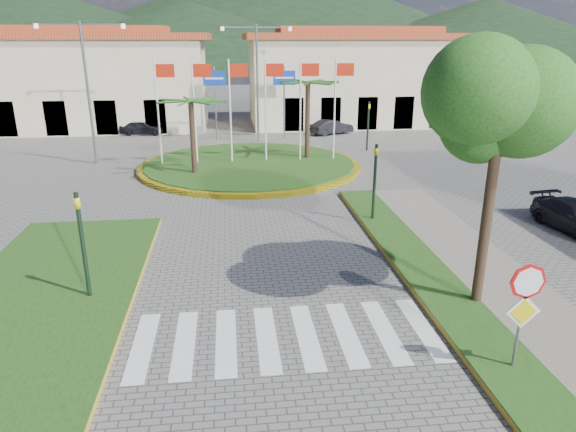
{
  "coord_description": "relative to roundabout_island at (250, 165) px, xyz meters",
  "views": [
    {
      "loc": [
        -1.15,
        -7.0,
        6.99
      ],
      "look_at": [
        0.6,
        8.0,
        1.79
      ],
      "focal_mm": 32.0,
      "sensor_mm": 36.0,
      "label": 1
    }
  ],
  "objects": [
    {
      "name": "building_left",
      "position": [
        -14.0,
        16.0,
        3.73
      ],
      "size": [
        23.32,
        9.54,
        8.05
      ],
      "color": "beige",
      "rests_on": "ground"
    },
    {
      "name": "median_left",
      "position": [
        -6.5,
        -16.0,
        -0.08
      ],
      "size": [
        5.0,
        14.0,
        0.18
      ],
      "primitive_type": "cube",
      "color": "#1B4112",
      "rests_on": "ground"
    },
    {
      "name": "street_lamp_west",
      "position": [
        -9.0,
        2.0,
        4.32
      ],
      "size": [
        4.8,
        0.16,
        8.0
      ],
      "color": "slate",
      "rests_on": "ground"
    },
    {
      "name": "white_van",
      "position": [
        -13.65,
        14.36,
        0.46
      ],
      "size": [
        4.75,
        2.55,
        1.27
      ],
      "primitive_type": "imported",
      "rotation": [
        0.0,
        0.0,
        1.67
      ],
      "color": "silver",
      "rests_on": "ground"
    },
    {
      "name": "traffic_light_far",
      "position": [
        8.0,
        4.0,
        1.77
      ],
      "size": [
        0.18,
        0.15,
        3.2
      ],
      "color": "black",
      "rests_on": "ground"
    },
    {
      "name": "deciduous_tree",
      "position": [
        5.5,
        -17.0,
        5.0
      ],
      "size": [
        3.6,
        3.6,
        6.8
      ],
      "color": "black",
      "rests_on": "ground"
    },
    {
      "name": "hill_far_west",
      "position": [
        -55.0,
        118.0,
        10.83
      ],
      "size": [
        140.0,
        140.0,
        22.0
      ],
      "primitive_type": "cone",
      "color": "black",
      "rests_on": "ground"
    },
    {
      "name": "building_right",
      "position": [
        10.0,
        16.0,
        3.73
      ],
      "size": [
        19.08,
        9.54,
        8.05
      ],
      "color": "beige",
      "rests_on": "ground"
    },
    {
      "name": "traffic_light_left",
      "position": [
        -5.2,
        -15.5,
        1.77
      ],
      "size": [
        0.15,
        0.18,
        3.2
      ],
      "color": "black",
      "rests_on": "ground"
    },
    {
      "name": "crosswalk",
      "position": [
        -0.0,
        -18.0,
        -0.17
      ],
      "size": [
        8.0,
        3.0,
        0.01
      ],
      "primitive_type": "cube",
      "color": "silver",
      "rests_on": "ground"
    },
    {
      "name": "verge_right",
      "position": [
        4.8,
        -20.0,
        -0.08
      ],
      "size": [
        1.6,
        28.0,
        0.18
      ],
      "primitive_type": "cube",
      "color": "#1B4112",
      "rests_on": "ground"
    },
    {
      "name": "direction_sign_west",
      "position": [
        -2.0,
        8.97,
        3.36
      ],
      "size": [
        1.6,
        0.14,
        5.2
      ],
      "color": "slate",
      "rests_on": "ground"
    },
    {
      "name": "hill_far_mid",
      "position": [
        15.0,
        138.0,
        14.83
      ],
      "size": [
        180.0,
        180.0,
        30.0
      ],
      "primitive_type": "cone",
      "color": "black",
      "rests_on": "ground"
    },
    {
      "name": "hill_near_back",
      "position": [
        -10.0,
        108.0,
        7.83
      ],
      "size": [
        110.0,
        110.0,
        16.0
      ],
      "primitive_type": "cone",
      "color": "black",
      "rests_on": "ground"
    },
    {
      "name": "car_dark_b",
      "position": [
        6.88,
        10.37,
        0.39
      ],
      "size": [
        3.61,
        2.43,
        1.13
      ],
      "primitive_type": "imported",
      "rotation": [
        0.0,
        0.0,
        1.97
      ],
      "color": "black",
      "rests_on": "ground"
    },
    {
      "name": "direction_sign_east",
      "position": [
        3.0,
        8.97,
        3.36
      ],
      "size": [
        1.6,
        0.14,
        5.2
      ],
      "color": "slate",
      "rests_on": "ground"
    },
    {
      "name": "hill_far_east",
      "position": [
        70.0,
        113.0,
        8.83
      ],
      "size": [
        120.0,
        120.0,
        18.0
      ],
      "primitive_type": "cone",
      "color": "black",
      "rests_on": "ground"
    },
    {
      "name": "car_dark_a",
      "position": [
        -7.8,
        11.86,
        0.4
      ],
      "size": [
        3.46,
        1.6,
        1.15
      ],
      "primitive_type": "imported",
      "rotation": [
        0.0,
        0.0,
        1.5
      ],
      "color": "black",
      "rests_on": "ground"
    },
    {
      "name": "roundabout_island",
      "position": [
        0.0,
        0.0,
        0.0
      ],
      "size": [
        12.7,
        12.7,
        6.0
      ],
      "color": "yellow",
      "rests_on": "ground"
    },
    {
      "name": "street_lamp_centre",
      "position": [
        1.0,
        8.0,
        4.32
      ],
      "size": [
        4.8,
        0.16,
        8.0
      ],
      "color": "slate",
      "rests_on": "ground"
    },
    {
      "name": "traffic_light_right",
      "position": [
        4.5,
        -10.0,
        1.77
      ],
      "size": [
        0.15,
        0.18,
        3.2
      ],
      "color": "black",
      "rests_on": "ground"
    },
    {
      "name": "sidewalk_right",
      "position": [
        6.0,
        -20.0,
        -0.1
      ],
      "size": [
        4.0,
        28.0,
        0.15
      ],
      "primitive_type": "cube",
      "color": "gray",
      "rests_on": "ground"
    },
    {
      "name": "stop_sign",
      "position": [
        4.9,
        -20.04,
        1.62
      ],
      "size": [
        0.8,
        0.11,
        2.65
      ],
      "color": "slate",
      "rests_on": "ground"
    }
  ]
}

